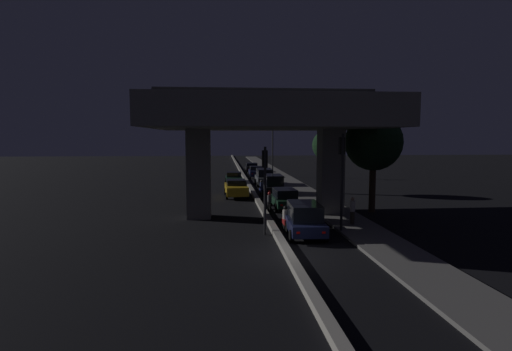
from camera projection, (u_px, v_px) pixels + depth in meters
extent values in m
plane|color=black|center=(287.00, 256.00, 18.22)|extent=(200.00, 200.00, 0.00)
cube|color=gray|center=(244.00, 177.00, 52.91)|extent=(0.40, 126.00, 0.29)
cube|color=#5B5956|center=(290.00, 183.00, 46.41)|extent=(2.78, 126.00, 0.16)
cube|color=slate|center=(199.00, 174.00, 26.65)|extent=(1.57, 1.62, 5.95)
cube|color=slate|center=(330.00, 173.00, 27.42)|extent=(1.57, 1.62, 5.95)
cube|color=slate|center=(266.00, 115.00, 26.67)|extent=(14.86, 13.06, 1.80)
cube|color=#333335|center=(266.00, 95.00, 26.54)|extent=(14.86, 0.40, 0.90)
cylinder|color=black|center=(265.00, 191.00, 21.86)|extent=(0.14, 0.14, 4.88)
cube|color=black|center=(265.00, 159.00, 21.87)|extent=(0.30, 0.28, 0.95)
sphere|color=red|center=(264.00, 153.00, 22.00)|extent=(0.18, 0.18, 0.18)
sphere|color=black|center=(264.00, 159.00, 22.02)|extent=(0.18, 0.18, 0.18)
sphere|color=black|center=(264.00, 164.00, 22.05)|extent=(0.18, 0.18, 0.18)
cylinder|color=black|center=(342.00, 184.00, 22.20)|extent=(0.14, 0.14, 5.60)
cube|color=black|center=(342.00, 146.00, 22.18)|extent=(0.30, 0.28, 0.95)
sphere|color=red|center=(341.00, 140.00, 22.30)|extent=(0.18, 0.18, 0.18)
sphere|color=black|center=(341.00, 146.00, 22.32)|extent=(0.18, 0.18, 0.18)
sphere|color=black|center=(341.00, 151.00, 22.35)|extent=(0.18, 0.18, 0.18)
cylinder|color=#2D2D30|center=(273.00, 148.00, 54.53)|extent=(0.18, 0.18, 7.76)
cylinder|color=#2D2D30|center=(265.00, 121.00, 54.08)|extent=(2.24, 0.10, 0.10)
ellipsoid|color=#F2B759|center=(256.00, 122.00, 53.99)|extent=(0.56, 0.32, 0.24)
cube|color=#141938|center=(305.00, 225.00, 21.84)|extent=(2.01, 4.07, 0.60)
cube|color=black|center=(304.00, 211.00, 21.87)|extent=(1.74, 2.95, 0.87)
cylinder|color=black|center=(286.00, 225.00, 23.15)|extent=(0.23, 0.66, 0.65)
cylinder|color=black|center=(316.00, 225.00, 23.22)|extent=(0.23, 0.66, 0.65)
cylinder|color=black|center=(291.00, 236.00, 20.52)|extent=(0.23, 0.66, 0.65)
cylinder|color=black|center=(326.00, 236.00, 20.60)|extent=(0.23, 0.66, 0.65)
cube|color=red|center=(298.00, 233.00, 19.82)|extent=(0.18, 0.04, 0.11)
cube|color=red|center=(324.00, 233.00, 19.87)|extent=(0.18, 0.04, 0.11)
cube|color=black|center=(285.00, 201.00, 30.25)|extent=(1.89, 4.07, 0.55)
cube|color=black|center=(285.00, 193.00, 30.20)|extent=(1.63, 2.46, 0.65)
cylinder|color=black|center=(271.00, 202.00, 31.48)|extent=(0.22, 0.63, 0.63)
cylinder|color=black|center=(292.00, 201.00, 31.69)|extent=(0.22, 0.63, 0.63)
cylinder|color=black|center=(277.00, 208.00, 28.87)|extent=(0.22, 0.63, 0.63)
cylinder|color=black|center=(300.00, 207.00, 29.08)|extent=(0.22, 0.63, 0.63)
cube|color=red|center=(282.00, 205.00, 28.19)|extent=(0.18, 0.04, 0.11)
cube|color=red|center=(299.00, 205.00, 28.33)|extent=(0.18, 0.04, 0.11)
cube|color=black|center=(274.00, 188.00, 37.51)|extent=(1.83, 4.06, 0.59)
cube|color=black|center=(274.00, 180.00, 37.53)|extent=(1.60, 2.93, 0.97)
cylinder|color=black|center=(263.00, 190.00, 38.80)|extent=(0.21, 0.64, 0.63)
cylinder|color=black|center=(281.00, 189.00, 38.92)|extent=(0.21, 0.64, 0.63)
cylinder|color=black|center=(266.00, 193.00, 36.15)|extent=(0.21, 0.64, 0.63)
cylinder|color=black|center=(285.00, 193.00, 36.28)|extent=(0.21, 0.64, 0.63)
cube|color=red|center=(269.00, 191.00, 35.45)|extent=(0.18, 0.03, 0.11)
cube|color=red|center=(283.00, 191.00, 35.54)|extent=(0.18, 0.03, 0.11)
cube|color=#515459|center=(264.00, 180.00, 44.61)|extent=(1.85, 4.46, 0.73)
cube|color=black|center=(264.00, 172.00, 44.65)|extent=(1.62, 3.21, 0.84)
cylinder|color=black|center=(255.00, 181.00, 46.03)|extent=(0.20, 0.63, 0.63)
cylinder|color=black|center=(271.00, 181.00, 46.18)|extent=(0.20, 0.63, 0.63)
cylinder|color=black|center=(258.00, 184.00, 43.12)|extent=(0.20, 0.63, 0.63)
cylinder|color=black|center=(274.00, 184.00, 43.26)|extent=(0.20, 0.63, 0.63)
cube|color=red|center=(261.00, 181.00, 42.34)|extent=(0.18, 0.03, 0.11)
cube|color=red|center=(273.00, 181.00, 42.44)|extent=(0.18, 0.03, 0.11)
cube|color=#141938|center=(256.00, 173.00, 53.47)|extent=(1.86, 4.17, 0.71)
cube|color=black|center=(256.00, 168.00, 53.30)|extent=(1.61, 1.68, 0.52)
cylinder|color=black|center=(249.00, 174.00, 54.80)|extent=(0.21, 0.62, 0.62)
cylinder|color=black|center=(262.00, 174.00, 54.92)|extent=(0.21, 0.62, 0.62)
cylinder|color=black|center=(250.00, 176.00, 52.08)|extent=(0.21, 0.62, 0.62)
cylinder|color=black|center=(263.00, 176.00, 52.21)|extent=(0.21, 0.62, 0.62)
cube|color=red|center=(252.00, 174.00, 51.35)|extent=(0.18, 0.03, 0.11)
cube|color=red|center=(262.00, 174.00, 51.44)|extent=(0.18, 0.03, 0.11)
cube|color=black|center=(252.00, 168.00, 61.36)|extent=(1.90, 4.74, 0.70)
cube|color=black|center=(252.00, 165.00, 61.18)|extent=(1.65, 1.90, 0.48)
cylinder|color=black|center=(245.00, 170.00, 62.87)|extent=(0.20, 0.59, 0.59)
cylinder|color=black|center=(257.00, 170.00, 63.01)|extent=(0.20, 0.59, 0.59)
cylinder|color=black|center=(246.00, 171.00, 59.77)|extent=(0.20, 0.59, 0.59)
cylinder|color=black|center=(258.00, 171.00, 59.91)|extent=(0.20, 0.59, 0.59)
cube|color=red|center=(248.00, 169.00, 58.95)|extent=(0.18, 0.03, 0.11)
cube|color=red|center=(257.00, 169.00, 59.05)|extent=(0.18, 0.03, 0.11)
cube|color=gold|center=(236.00, 189.00, 36.23)|extent=(2.06, 4.61, 0.78)
cube|color=black|center=(236.00, 182.00, 36.28)|extent=(1.73, 1.88, 0.48)
cylinder|color=black|center=(248.00, 196.00, 34.89)|extent=(0.22, 0.62, 0.61)
cylinder|color=black|center=(227.00, 196.00, 34.67)|extent=(0.22, 0.62, 0.61)
cylinder|color=black|center=(245.00, 191.00, 37.86)|extent=(0.22, 0.62, 0.61)
cylinder|color=black|center=(225.00, 191.00, 37.64)|extent=(0.22, 0.62, 0.61)
cube|color=white|center=(241.00, 187.00, 38.58)|extent=(0.18, 0.04, 0.11)
cube|color=white|center=(228.00, 187.00, 38.42)|extent=(0.18, 0.04, 0.11)
cube|color=black|center=(234.00, 179.00, 45.78)|extent=(1.87, 3.97, 0.57)
cube|color=black|center=(234.00, 174.00, 45.82)|extent=(1.63, 1.59, 0.53)
cylinder|color=black|center=(242.00, 183.00, 44.59)|extent=(0.20, 0.64, 0.64)
cylinder|color=black|center=(226.00, 183.00, 44.43)|extent=(0.20, 0.64, 0.64)
cylinder|color=black|center=(241.00, 180.00, 47.18)|extent=(0.20, 0.64, 0.64)
cylinder|color=black|center=(226.00, 180.00, 47.01)|extent=(0.20, 0.64, 0.64)
cube|color=white|center=(239.00, 178.00, 47.81)|extent=(0.18, 0.03, 0.11)
cube|color=white|center=(228.00, 178.00, 47.70)|extent=(0.18, 0.03, 0.11)
cylinder|color=black|center=(284.00, 223.00, 23.86)|extent=(0.09, 0.58, 0.58)
cylinder|color=black|center=(287.00, 228.00, 22.59)|extent=(0.11, 0.58, 0.58)
cube|color=maroon|center=(285.00, 221.00, 23.20)|extent=(0.25, 0.97, 0.32)
cylinder|color=beige|center=(285.00, 214.00, 23.16)|extent=(0.32, 0.32, 0.53)
sphere|color=black|center=(285.00, 208.00, 23.13)|extent=(0.24, 0.24, 0.24)
cube|color=red|center=(287.00, 224.00, 22.52)|extent=(0.08, 0.03, 0.08)
cylinder|color=black|center=(269.00, 205.00, 29.89)|extent=(0.11, 0.62, 0.61)
cylinder|color=black|center=(270.00, 208.00, 28.75)|extent=(0.13, 0.62, 0.61)
cube|color=black|center=(269.00, 204.00, 29.30)|extent=(0.29, 0.89, 0.32)
cylinder|color=#3F3F44|center=(269.00, 198.00, 29.26)|extent=(0.34, 0.34, 0.49)
sphere|color=#B21919|center=(269.00, 193.00, 29.22)|extent=(0.24, 0.24, 0.24)
cube|color=red|center=(270.00, 205.00, 28.68)|extent=(0.08, 0.03, 0.08)
cylinder|color=black|center=(260.00, 191.00, 37.64)|extent=(0.11, 0.61, 0.60)
cylinder|color=black|center=(263.00, 193.00, 36.28)|extent=(0.13, 0.61, 0.60)
cube|color=navy|center=(261.00, 190.00, 36.94)|extent=(0.28, 1.06, 0.32)
cylinder|color=navy|center=(261.00, 185.00, 36.90)|extent=(0.33, 0.33, 0.54)
sphere|color=black|center=(261.00, 181.00, 36.86)|extent=(0.24, 0.24, 0.24)
cube|color=red|center=(263.00, 191.00, 36.21)|extent=(0.08, 0.03, 0.08)
cylinder|color=#2D261E|center=(352.00, 218.00, 24.03)|extent=(0.26, 0.26, 0.79)
cylinder|color=beige|center=(353.00, 206.00, 23.96)|extent=(0.31, 0.31, 0.65)
sphere|color=tan|center=(353.00, 199.00, 23.92)|extent=(0.21, 0.21, 0.21)
cylinder|color=#38281C|center=(372.00, 188.00, 28.78)|extent=(0.47, 0.47, 3.52)
sphere|color=black|center=(374.00, 142.00, 28.46)|extent=(4.09, 4.09, 4.09)
cylinder|color=#38281C|center=(328.00, 175.00, 38.43)|extent=(0.46, 0.46, 3.49)
sphere|color=black|center=(328.00, 145.00, 38.15)|extent=(3.05, 3.05, 3.05)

